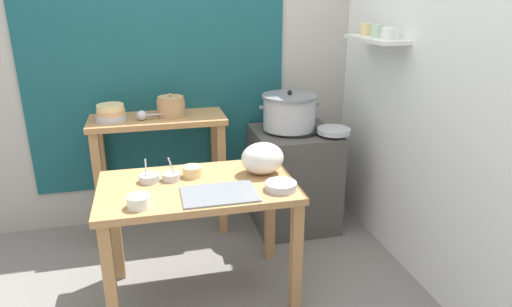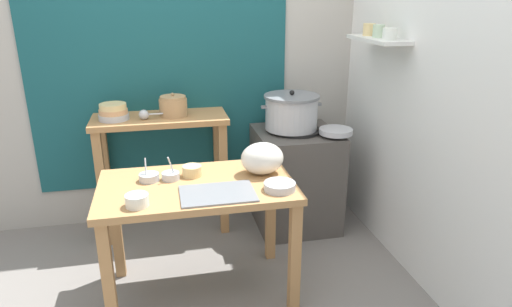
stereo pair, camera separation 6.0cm
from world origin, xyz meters
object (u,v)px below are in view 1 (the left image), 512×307
object	(u,v)px
ladle	(143,115)
prep_bowl_2	(192,171)
back_shelf_table	(160,146)
serving_tray	(219,194)
prep_bowl_4	(171,176)
plastic_bag	(262,158)
prep_bowl_3	(149,178)
prep_table	(199,202)
clay_pot	(171,107)
stove_block	(293,178)
wide_pan	(334,131)
steamer_pot	(289,112)
prep_bowl_0	(139,201)
bowl_stack_enamel	(111,113)
prep_bowl_1	(281,186)

from	to	relation	value
ladle	prep_bowl_2	size ratio (longest dim) A/B	2.26
back_shelf_table	serving_tray	xyz separation A→B (m)	(0.28, -1.02, 0.05)
prep_bowl_4	prep_bowl_2	bearing A→B (deg)	13.22
plastic_bag	prep_bowl_3	bearing A→B (deg)	177.62
prep_table	back_shelf_table	bearing A→B (deg)	102.25
back_shelf_table	prep_table	bearing A→B (deg)	-77.75
clay_pot	prep_bowl_4	world-z (taller)	clay_pot
stove_block	prep_bowl_2	size ratio (longest dim) A/B	6.89
wide_pan	prep_bowl_3	distance (m)	1.39
prep_bowl_2	prep_table	bearing A→B (deg)	-81.19
back_shelf_table	prep_bowl_2	size ratio (longest dim) A/B	8.48
plastic_bag	prep_bowl_4	distance (m)	0.54
prep_bowl_3	prep_bowl_4	bearing A→B (deg)	-2.67
steamer_pot	wide_pan	world-z (taller)	steamer_pot
stove_block	back_shelf_table	bearing A→B (deg)	172.53
steamer_pot	prep_bowl_0	bearing A→B (deg)	-138.49
bowl_stack_enamel	prep_bowl_3	size ratio (longest dim) A/B	1.56
wide_pan	prep_bowl_1	world-z (taller)	wide_pan
prep_table	wide_pan	xyz separation A→B (m)	(1.05, 0.55, 0.19)
ladle	bowl_stack_enamel	bearing A→B (deg)	169.14
wide_pan	prep_bowl_4	bearing A→B (deg)	-158.85
serving_tray	prep_bowl_3	world-z (taller)	prep_bowl_3
clay_pot	prep_bowl_3	bearing A→B (deg)	-103.62
clay_pot	serving_tray	xyz separation A→B (m)	(0.18, -1.02, -0.25)
clay_pot	wide_pan	size ratio (longest dim) A/B	0.83
bowl_stack_enamel	prep_bowl_2	size ratio (longest dim) A/B	1.84
stove_block	prep_bowl_0	distance (m)	1.52
wide_pan	prep_table	bearing A→B (deg)	-152.16
bowl_stack_enamel	serving_tray	world-z (taller)	bowl_stack_enamel
ladle	prep_bowl_1	bearing A→B (deg)	-53.69
prep_bowl_0	back_shelf_table	bearing A→B (deg)	82.67
ladle	prep_bowl_3	world-z (taller)	ladle
ladle	plastic_bag	size ratio (longest dim) A/B	1.00
prep_table	prep_bowl_2	size ratio (longest dim) A/B	9.71
plastic_bag	prep_bowl_4	world-z (taller)	plastic_bag
prep_bowl_4	back_shelf_table	bearing A→B (deg)	93.07
stove_block	wide_pan	distance (m)	0.51
ladle	clay_pot	bearing A→B (deg)	17.37
prep_table	prep_bowl_3	distance (m)	0.31
serving_tray	wide_pan	xyz separation A→B (m)	(0.95, 0.72, 0.07)
bowl_stack_enamel	steamer_pot	bearing A→B (deg)	-4.03
clay_pot	prep_bowl_4	size ratio (longest dim) A/B	1.34
prep_bowl_4	steamer_pot	bearing A→B (deg)	35.49
serving_tray	prep_bowl_1	xyz separation A→B (m)	(0.34, -0.01, 0.02)
prep_bowl_2	prep_bowl_4	distance (m)	0.13
prep_table	bowl_stack_enamel	size ratio (longest dim) A/B	5.28
steamer_pot	plastic_bag	size ratio (longest dim) A/B	1.79
stove_block	prep_bowl_1	world-z (taller)	stove_block
wide_pan	steamer_pot	bearing A→B (deg)	145.80
prep_table	clay_pot	xyz separation A→B (m)	(-0.08, 0.85, 0.36)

